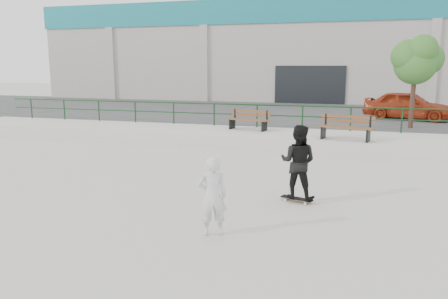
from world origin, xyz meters
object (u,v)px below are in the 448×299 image
(bench_left, at_px, (249,120))
(seated_skater, at_px, (212,196))
(bench_right, at_px, (346,128))
(red_car, at_px, (408,105))
(tree, at_px, (416,59))
(skateboard, at_px, (297,199))
(standing_skater, at_px, (298,162))

(bench_left, bearing_deg, seated_skater, -68.40)
(bench_right, xyz_separation_m, red_car, (2.87, 7.35, 0.27))
(bench_left, height_order, tree, tree)
(bench_left, height_order, skateboard, bench_left)
(skateboard, bearing_deg, seated_skater, -99.01)
(skateboard, xyz_separation_m, standing_skater, (0.00, 0.00, 0.90))
(tree, height_order, red_car, tree)
(red_car, bearing_deg, standing_skater, 179.82)
(bench_left, xyz_separation_m, standing_skater, (3.08, -7.99, 0.06))
(standing_skater, bearing_deg, bench_right, -91.21)
(bench_left, height_order, seated_skater, seated_skater)
(bench_left, distance_m, skateboard, 8.61)
(seated_skater, bearing_deg, red_car, -131.90)
(bench_right, relative_size, red_car, 0.48)
(red_car, height_order, seated_skater, red_car)
(skateboard, bearing_deg, bench_left, 129.16)
(tree, distance_m, seated_skater, 14.24)
(standing_skater, distance_m, seated_skater, 2.86)
(skateboard, relative_size, seated_skater, 0.52)
(seated_skater, bearing_deg, skateboard, -141.57)
(standing_skater, relative_size, seated_skater, 1.14)
(bench_right, bearing_deg, skateboard, -86.47)
(red_car, distance_m, skateboard, 14.40)
(tree, bearing_deg, seated_skater, -110.84)
(red_car, relative_size, seated_skater, 2.74)
(bench_left, height_order, red_car, red_car)
(bench_left, xyz_separation_m, red_car, (6.92, 5.84, 0.31))
(tree, relative_size, seated_skater, 2.58)
(bench_left, xyz_separation_m, bench_right, (4.05, -1.51, 0.03))
(tree, height_order, seated_skater, tree)
(standing_skater, xyz_separation_m, seated_skater, (-1.30, -2.54, -0.20))
(bench_right, xyz_separation_m, standing_skater, (-0.97, -6.48, 0.03))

